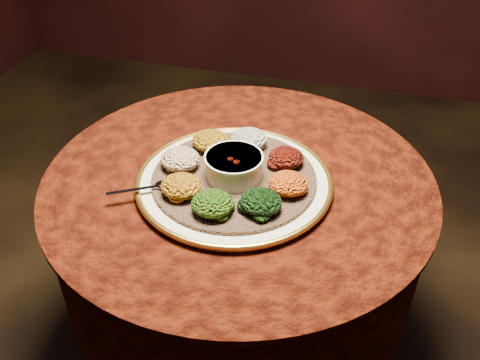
# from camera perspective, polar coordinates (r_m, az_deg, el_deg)

# --- Properties ---
(table) EXTENTS (0.96, 0.96, 0.73)m
(table) POSITION_cam_1_polar(r_m,az_deg,el_deg) (1.42, -0.15, -5.40)
(table) COLOR black
(table) RESTS_ON ground
(platter) EXTENTS (0.57, 0.57, 0.02)m
(platter) POSITION_cam_1_polar(r_m,az_deg,el_deg) (1.27, -0.64, -0.17)
(platter) COLOR silver
(platter) RESTS_ON table
(injera) EXTENTS (0.49, 0.49, 0.01)m
(injera) POSITION_cam_1_polar(r_m,az_deg,el_deg) (1.27, -0.64, 0.22)
(injera) COLOR #8B6145
(injera) RESTS_ON platter
(stew_bowl) EXTENTS (0.14, 0.14, 0.06)m
(stew_bowl) POSITION_cam_1_polar(r_m,az_deg,el_deg) (1.24, -0.65, 1.63)
(stew_bowl) COLOR silver
(stew_bowl) RESTS_ON injera
(spoon) EXTENTS (0.14, 0.09, 0.01)m
(spoon) POSITION_cam_1_polar(r_m,az_deg,el_deg) (1.24, -8.58, -0.62)
(spoon) COLOR silver
(spoon) RESTS_ON injera
(portion_ayib) EXTENTS (0.09, 0.09, 0.04)m
(portion_ayib) POSITION_cam_1_polar(r_m,az_deg,el_deg) (1.36, 0.97, 4.44)
(portion_ayib) COLOR beige
(portion_ayib) RESTS_ON injera
(portion_kitfo) EXTENTS (0.09, 0.08, 0.04)m
(portion_kitfo) POSITION_cam_1_polar(r_m,az_deg,el_deg) (1.30, 4.94, 2.43)
(portion_kitfo) COLOR black
(portion_kitfo) RESTS_ON injera
(portion_tikil) EXTENTS (0.09, 0.09, 0.04)m
(portion_tikil) POSITION_cam_1_polar(r_m,az_deg,el_deg) (1.21, 5.15, -0.37)
(portion_tikil) COLOR #BE6F0F
(portion_tikil) RESTS_ON injera
(portion_gomen) EXTENTS (0.09, 0.09, 0.04)m
(portion_gomen) POSITION_cam_1_polar(r_m,az_deg,el_deg) (1.15, 2.26, -2.33)
(portion_gomen) COLOR black
(portion_gomen) RESTS_ON injera
(portion_mixveg) EXTENTS (0.09, 0.09, 0.04)m
(portion_mixveg) POSITION_cam_1_polar(r_m,az_deg,el_deg) (1.15, -2.94, -2.51)
(portion_mixveg) COLOR #A6320A
(portion_mixveg) RESTS_ON injera
(portion_kik) EXTENTS (0.09, 0.09, 0.04)m
(portion_kik) POSITION_cam_1_polar(r_m,az_deg,el_deg) (1.20, -6.30, -0.64)
(portion_kik) COLOR #B1740F
(portion_kik) RESTS_ON injera
(portion_timatim) EXTENTS (0.10, 0.09, 0.05)m
(portion_timatim) POSITION_cam_1_polar(r_m,az_deg,el_deg) (1.29, -6.39, 2.25)
(portion_timatim) COLOR maroon
(portion_timatim) RESTS_ON injera
(portion_shiro) EXTENTS (0.09, 0.09, 0.04)m
(portion_shiro) POSITION_cam_1_polar(r_m,az_deg,el_deg) (1.35, -3.19, 4.22)
(portion_shiro) COLOR #9D7013
(portion_shiro) RESTS_ON injera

